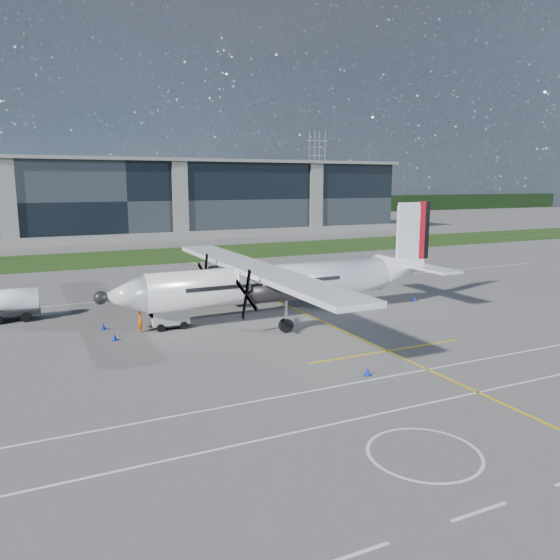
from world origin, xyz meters
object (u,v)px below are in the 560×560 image
Objects in this scene: baggage_tug at (169,317)px; safety_cone_nose_stbd at (103,326)px; ground_crew_person at (140,320)px; safety_cone_portwing at (368,371)px; safety_cone_stbdwing at (196,285)px; pylon_east at (317,172)px; safety_cone_tail at (415,299)px; turboprop_aircraft at (285,261)px; safety_cone_nose_port at (115,337)px.

safety_cone_nose_stbd is (-4.67, 1.68, -0.64)m from baggage_tug.
safety_cone_portwing is (9.97, -15.01, -0.68)m from ground_crew_person.
baggage_tug is at bearing -19.86° from safety_cone_nose_stbd.
baggage_tug is 5.00m from safety_cone_nose_stbd.
pylon_east is at bearing 56.02° from safety_cone_stbdwing.
baggage_tug is at bearing -91.11° from ground_crew_person.
safety_cone_nose_stbd is (-11.35, -13.50, 0.00)m from safety_cone_stbdwing.
baggage_tug is at bearing 178.93° from safety_cone_tail.
pylon_east reaches higher than safety_cone_nose_stbd.
ground_crew_person is at bearing -38.51° from safety_cone_nose_stbd.
ground_crew_person is at bearing -120.09° from safety_cone_stbdwing.
safety_cone_nose_stbd is at bearing 44.36° from ground_crew_person.
turboprop_aircraft is 16.68× the size of ground_crew_person.
safety_cone_tail is 27.93m from safety_cone_nose_stbd.
ground_crew_person reaches higher than baggage_tug.
safety_cone_nose_port is 18.22m from safety_cone_portwing.
safety_cone_nose_port is at bearing -177.59° from safety_cone_tail.
safety_cone_nose_port is (-97.89, -145.65, -14.75)m from pylon_east.
turboprop_aircraft is 61.82× the size of safety_cone_nose_port.
turboprop_aircraft reaches higher than safety_cone_portwing.
ground_crew_person is 3.16m from safety_cone_nose_stbd.
safety_cone_tail is (-70.36, -144.49, -14.75)m from pylon_east.
baggage_tug is 23.19m from safety_cone_tail.
safety_cone_nose_stbd is at bearing 160.14° from baggage_tug.
ground_crew_person is 3.71× the size of safety_cone_portwing.
safety_cone_nose_port and safety_cone_stbdwing have the same top height.
pylon_east is 161.39m from safety_cone_tail.
pylon_east is 16.19× the size of ground_crew_person.
safety_cone_tail is at bearing 43.76° from safety_cone_portwing.
baggage_tug is at bearing -123.00° from pylon_east.
turboprop_aircraft is (-83.83, -144.28, -10.36)m from pylon_east.
safety_cone_portwing is at bearing -118.31° from pylon_east.
baggage_tug reaches higher than safety_cone_nose_stbd.
safety_cone_stbdwing is (11.04, 16.77, 0.00)m from safety_cone_nose_port.
safety_cone_portwing is (7.72, -15.25, -0.64)m from baggage_tug.
turboprop_aircraft reaches higher than safety_cone_tail.
baggage_tug reaches higher than safety_cone_nose_port.
safety_cone_stbdwing is (-1.03, 30.43, 0.00)m from safety_cone_portwing.
turboprop_aircraft is 61.82× the size of safety_cone_stbdwing.
safety_cone_stbdwing is (6.69, 15.18, -0.64)m from baggage_tug.
turboprop_aircraft is 16.30m from safety_cone_stbdwing.
safety_cone_nose_port and safety_cone_portwing have the same top height.
turboprop_aircraft is at bearing -1.30° from baggage_tug.
safety_cone_tail is at bearing -115.96° from pylon_east.
safety_cone_portwing and safety_cone_nose_stbd have the same top height.
pylon_east is at bearing 61.69° from safety_cone_portwing.
turboprop_aircraft reaches higher than safety_cone_stbdwing.
safety_cone_nose_stbd is at bearing -130.07° from safety_cone_stbdwing.
ground_crew_person is at bearing -179.92° from turboprop_aircraft.
safety_cone_nose_stbd is at bearing 95.51° from safety_cone_nose_port.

